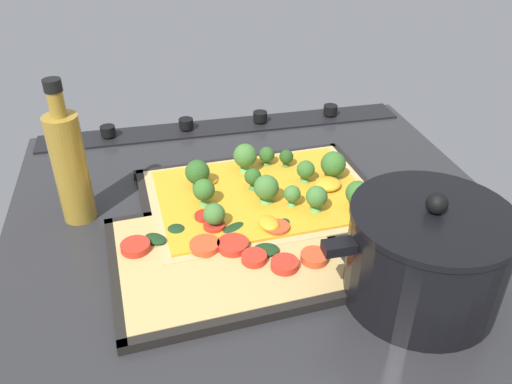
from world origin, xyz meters
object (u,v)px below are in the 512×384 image
Objects in this scene: oil_bottle at (70,165)px; broccoli_pizza at (266,191)px; cooking_pot at (425,256)px; baking_tray_back at (227,257)px; veggie_pizza_back at (228,252)px; baking_tray_front at (262,201)px.

broccoli_pizza is at bearing 174.72° from oil_bottle.
baking_tray_back is at bearing -28.78° from cooking_pot.
baking_tray_back is 1.09× the size of veggie_pizza_back.
broccoli_pizza is at bearing -61.16° from cooking_pot.
veggie_pizza_back is (-0.19, -0.19, 0.76)cm from baking_tray_back.
baking_tray_front is 14.02cm from veggie_pizza_back.
broccoli_pizza reaches higher than baking_tray_front.
veggie_pizza_back is 1.15× the size of cooking_pot.
baking_tray_front is at bearing -59.98° from cooking_pot.
broccoli_pizza is at bearing -124.53° from baking_tray_back.
baking_tray_front is 1.75× the size of oil_bottle.
baking_tray_front is at bearing -122.36° from veggie_pizza_back.
baking_tray_back is 0.80cm from veggie_pizza_back.
baking_tray_front is 1.85cm from broccoli_pizza.
cooking_pot reaches higher than broccoli_pizza.
baking_tray_back is 25.11cm from cooking_pot.
oil_bottle is at bearing -36.38° from veggie_pizza_back.
oil_bottle reaches higher than baking_tray_front.
veggie_pizza_back is at bearing -29.37° from cooking_pot.
oil_bottle is at bearing -36.99° from baking_tray_back.
broccoli_pizza is at bearing -175.73° from baking_tray_front.
oil_bottle is (27.70, -2.56, 6.69)cm from broccoli_pizza.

